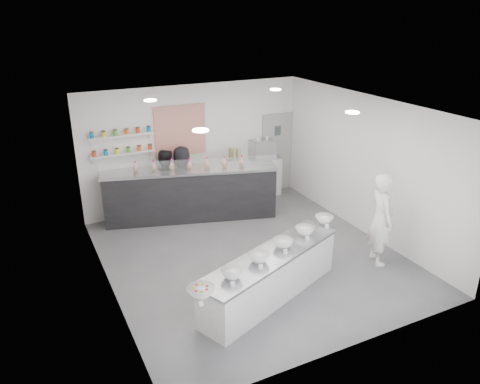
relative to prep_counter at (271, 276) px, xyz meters
name	(u,v)px	position (x,y,z in m)	size (l,w,h in m)	color
floor	(251,257)	(0.35, 1.36, -0.41)	(6.00, 6.00, 0.00)	#515156
ceiling	(253,108)	(0.35, 1.36, 2.59)	(6.00, 6.00, 0.00)	white
back_wall	(195,147)	(0.35, 4.36, 1.09)	(5.50, 5.50, 0.00)	white
left_wall	(104,214)	(-2.40, 1.36, 1.09)	(6.00, 6.00, 0.00)	white
right_wall	(366,166)	(3.10, 1.36, 1.09)	(6.00, 6.00, 0.00)	white
back_door	(277,153)	(2.65, 4.33, 0.64)	(0.88, 0.04, 2.10)	gray
pattern_panel	(180,130)	(0.00, 4.34, 1.54)	(1.25, 0.03, 1.20)	#AF220E
jar_shelf_lower	(123,153)	(-1.40, 4.26, 1.19)	(1.45, 0.22, 0.04)	silver
jar_shelf_upper	(121,135)	(-1.40, 4.26, 1.61)	(1.45, 0.22, 0.04)	silver
preserve_jars	(122,142)	(-1.40, 4.24, 1.47)	(1.45, 0.10, 0.56)	red
downlight_0	(201,130)	(-1.05, 0.36, 2.57)	(0.24, 0.24, 0.02)	white
downlight_1	(352,112)	(1.75, 0.36, 2.57)	(0.24, 0.24, 0.02)	white
downlight_2	(150,100)	(-1.05, 2.96, 2.57)	(0.24, 0.24, 0.02)	white
downlight_3	(276,89)	(1.75, 2.96, 2.57)	(0.24, 0.24, 0.02)	white
prep_counter	(271,276)	(0.00, 0.00, 0.00)	(3.04, 0.69, 0.83)	silver
back_bar	(191,194)	(-0.07, 3.62, 0.20)	(3.96, 0.73, 1.23)	black
sneeze_guard	(191,167)	(-0.17, 3.29, 0.98)	(3.91, 0.02, 0.33)	white
espresso_ledge	(255,178)	(1.90, 4.14, 0.11)	(1.40, 0.45, 1.04)	silver
espresso_machine	(262,149)	(2.11, 4.14, 0.85)	(0.59, 0.41, 0.45)	#93969E
cup_stacks	(236,155)	(1.35, 4.14, 0.79)	(0.25, 0.24, 0.33)	#C8C288
prep_bowls	(272,250)	(0.00, 0.00, 0.49)	(3.61, 0.46, 0.14)	white
label_cards	(276,268)	(-0.19, -0.46, 0.45)	(3.31, 0.04, 0.07)	white
cookie_bags	(190,164)	(-0.07, 3.62, 0.94)	(2.53, 0.13, 0.25)	pink
woman_prep	(381,219)	(2.45, 0.11, 0.50)	(0.67, 0.44, 1.83)	white
staff_left	(165,184)	(-0.57, 3.96, 0.41)	(0.80, 0.63, 1.65)	black
staff_right	(183,181)	(-0.13, 3.96, 0.42)	(0.81, 0.53, 1.66)	black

